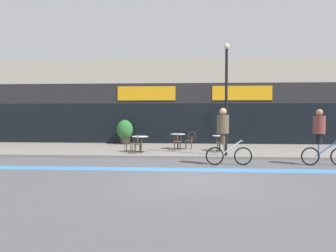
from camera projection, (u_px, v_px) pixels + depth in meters
ground_plane at (197, 182)px, 9.58m from camera, size 120.00×120.00×0.00m
sidewalk_slab at (194, 150)px, 16.80m from camera, size 40.00×5.50×0.12m
storefront_facade at (193, 103)px, 21.38m from camera, size 40.00×4.06×5.17m
bike_lane_stripe at (196, 170)px, 11.49m from camera, size 36.00×0.70×0.01m
bistro_table_0 at (140, 141)px, 15.50m from camera, size 0.78×0.78×0.75m
bistro_table_1 at (178, 138)px, 16.71m from camera, size 0.74×0.74×0.78m
bistro_table_2 at (220, 140)px, 15.91m from camera, size 0.69×0.69×0.75m
cafe_chair_0_near at (138, 142)px, 14.88m from camera, size 0.42×0.58×0.90m
cafe_chair_0_side at (127, 141)px, 15.55m from camera, size 0.59×0.43×0.90m
cafe_chair_1_near at (178, 140)px, 16.09m from camera, size 0.44×0.59×0.90m
cafe_chair_1_side at (190, 139)px, 16.67m from camera, size 0.59×0.43×0.90m
cafe_chair_2_near at (221, 142)px, 15.29m from camera, size 0.45×0.60×0.90m
planter_pot at (125, 131)px, 19.24m from camera, size 0.96×0.96×1.42m
lamp_post at (226, 91)px, 14.17m from camera, size 0.26×0.26×4.86m
cyclist_0 at (321, 133)px, 12.35m from camera, size 1.78×0.48×2.14m
cyclist_1 at (224, 132)px, 12.45m from camera, size 1.77×0.50×2.18m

